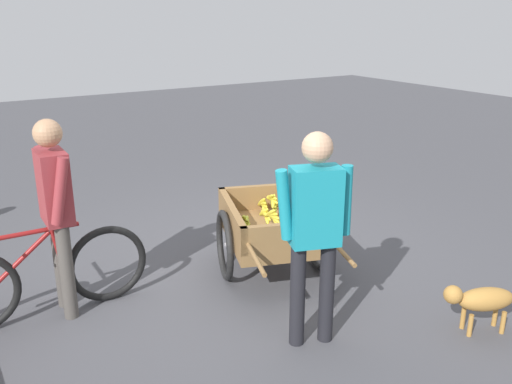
# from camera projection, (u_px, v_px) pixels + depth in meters

# --- Properties ---
(ground_plane) EXTENTS (24.00, 24.00, 0.00)m
(ground_plane) POSITION_uv_depth(u_px,v_px,m) (246.00, 263.00, 5.32)
(ground_plane) COLOR #47474C
(fruit_cart) EXTENTS (1.81, 1.26, 0.73)m
(fruit_cart) POSITION_uv_depth(u_px,v_px,m) (272.00, 229.00, 4.98)
(fruit_cart) COLOR olive
(fruit_cart) RESTS_ON ground
(vendor_person) EXTENTS (0.30, 0.53, 1.57)m
(vendor_person) POSITION_uv_depth(u_px,v_px,m) (315.00, 223.00, 3.76)
(vendor_person) COLOR black
(vendor_person) RESTS_ON ground
(bicycle) EXTENTS (0.46, 1.66, 0.85)m
(bicycle) POSITION_uv_depth(u_px,v_px,m) (44.00, 276.00, 4.29)
(bicycle) COLOR black
(bicycle) RESTS_ON ground
(cyclist_person) EXTENTS (0.52, 0.21, 1.58)m
(cyclist_person) POSITION_uv_depth(u_px,v_px,m) (56.00, 201.00, 4.17)
(cyclist_person) COLOR #4C4742
(cyclist_person) RESTS_ON ground
(dog) EXTENTS (0.35, 0.63, 0.40)m
(dog) POSITION_uv_depth(u_px,v_px,m) (481.00, 300.00, 4.10)
(dog) COLOR #AD7A38
(dog) RESTS_ON ground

